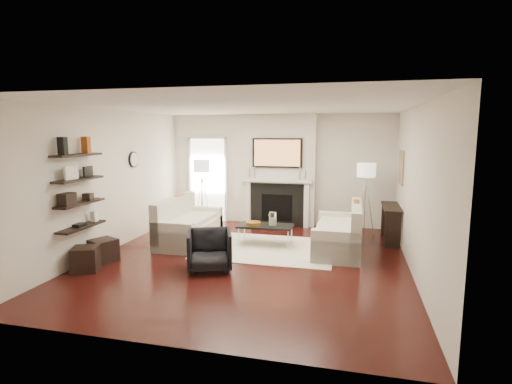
% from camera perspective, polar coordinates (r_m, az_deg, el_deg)
% --- Properties ---
extents(room_envelope, '(6.00, 6.00, 6.00)m').
position_cam_1_polar(room_envelope, '(6.93, -1.18, 0.92)').
color(room_envelope, '#330D0B').
rests_on(room_envelope, ground).
extents(chimney_breast, '(1.80, 0.25, 2.70)m').
position_cam_1_polar(chimney_breast, '(9.72, 3.20, 3.11)').
color(chimney_breast, silver).
rests_on(chimney_breast, floor).
extents(fireplace_surround, '(1.30, 0.02, 1.04)m').
position_cam_1_polar(fireplace_surround, '(9.70, 3.01, -1.85)').
color(fireplace_surround, black).
rests_on(fireplace_surround, floor).
extents(firebox, '(0.75, 0.02, 0.65)m').
position_cam_1_polar(firebox, '(9.71, 3.00, -2.26)').
color(firebox, black).
rests_on(firebox, floor).
extents(mantel_pilaster_l, '(0.12, 0.08, 1.10)m').
position_cam_1_polar(mantel_pilaster_l, '(9.83, -1.15, -1.53)').
color(mantel_pilaster_l, white).
rests_on(mantel_pilaster_l, floor).
extents(mantel_pilaster_r, '(0.12, 0.08, 1.10)m').
position_cam_1_polar(mantel_pilaster_r, '(9.56, 7.22, -1.88)').
color(mantel_pilaster_r, white).
rests_on(mantel_pilaster_r, floor).
extents(mantel_shelf, '(1.70, 0.18, 0.07)m').
position_cam_1_polar(mantel_shelf, '(9.56, 2.98, 1.64)').
color(mantel_shelf, white).
rests_on(mantel_shelf, chimney_breast).
extents(tv_body, '(1.20, 0.06, 0.70)m').
position_cam_1_polar(tv_body, '(9.53, 3.04, 5.60)').
color(tv_body, black).
rests_on(tv_body, chimney_breast).
extents(tv_screen, '(1.10, 0.00, 0.62)m').
position_cam_1_polar(tv_screen, '(9.50, 3.01, 5.59)').
color(tv_screen, '#BF723F').
rests_on(tv_screen, tv_body).
extents(candlestick_l_tall, '(0.04, 0.04, 0.30)m').
position_cam_1_polar(candlestick_l_tall, '(9.67, -0.20, 2.83)').
color(candlestick_l_tall, silver).
rests_on(candlestick_l_tall, mantel_shelf).
extents(candlestick_l_short, '(0.04, 0.04, 0.24)m').
position_cam_1_polar(candlestick_l_short, '(9.70, -0.95, 2.67)').
color(candlestick_l_short, silver).
rests_on(candlestick_l_short, mantel_shelf).
extents(candlestick_r_tall, '(0.04, 0.04, 0.30)m').
position_cam_1_polar(candlestick_r_tall, '(9.47, 6.28, 2.65)').
color(candlestick_r_tall, silver).
rests_on(candlestick_r_tall, mantel_shelf).
extents(candlestick_r_short, '(0.04, 0.04, 0.24)m').
position_cam_1_polar(candlestick_r_short, '(9.45, 7.06, 2.45)').
color(candlestick_r_short, silver).
rests_on(candlestick_r_short, mantel_shelf).
extents(hallway_panel, '(0.90, 0.02, 2.10)m').
position_cam_1_polar(hallway_panel, '(10.35, -6.83, 1.73)').
color(hallway_panel, white).
rests_on(hallway_panel, floor).
extents(door_trim_l, '(0.06, 0.06, 2.16)m').
position_cam_1_polar(door_trim_l, '(10.51, -9.32, 1.78)').
color(door_trim_l, white).
rests_on(door_trim_l, floor).
extents(door_trim_r, '(0.06, 0.06, 2.16)m').
position_cam_1_polar(door_trim_r, '(10.17, -4.34, 1.64)').
color(door_trim_r, white).
rests_on(door_trim_r, floor).
extents(door_trim_top, '(1.02, 0.06, 0.06)m').
position_cam_1_polar(door_trim_top, '(10.26, -6.98, 7.71)').
color(door_trim_top, white).
rests_on(door_trim_top, wall_back).
extents(rug, '(2.60, 2.00, 0.01)m').
position_cam_1_polar(rug, '(7.93, 1.59, -8.04)').
color(rug, beige).
rests_on(rug, floor).
extents(loveseat_left_base, '(0.85, 1.80, 0.42)m').
position_cam_1_polar(loveseat_left_base, '(8.44, -9.45, -5.69)').
color(loveseat_left_base, beige).
rests_on(loveseat_left_base, floor).
extents(loveseat_left_back, '(0.18, 1.80, 0.80)m').
position_cam_1_polar(loveseat_left_back, '(8.51, -11.58, -3.45)').
color(loveseat_left_back, beige).
rests_on(loveseat_left_back, floor).
extents(loveseat_left_arm_n, '(0.85, 0.18, 0.60)m').
position_cam_1_polar(loveseat_left_arm_n, '(7.71, -11.85, -6.44)').
color(loveseat_left_arm_n, beige).
rests_on(loveseat_left_arm_n, floor).
extents(loveseat_left_arm_s, '(0.85, 0.18, 0.60)m').
position_cam_1_polar(loveseat_left_arm_s, '(9.15, -7.47, -3.95)').
color(loveseat_left_arm_s, beige).
rests_on(loveseat_left_arm_s, floor).
extents(loveseat_left_cushion, '(0.63, 1.44, 0.10)m').
position_cam_1_polar(loveseat_left_cushion, '(8.37, -9.18, -3.99)').
color(loveseat_left_cushion, beige).
rests_on(loveseat_left_cushion, loveseat_left_base).
extents(pillow_left_orange, '(0.10, 0.42, 0.42)m').
position_cam_1_polar(pillow_left_orange, '(8.74, -10.78, -1.75)').
color(pillow_left_orange, '#954512').
rests_on(pillow_left_orange, loveseat_left_cushion).
extents(pillow_left_charcoal, '(0.10, 0.40, 0.40)m').
position_cam_1_polar(pillow_left_charcoal, '(8.21, -12.51, -2.54)').
color(pillow_left_charcoal, black).
rests_on(pillow_left_charcoal, loveseat_left_cushion).
extents(loveseat_right_base, '(0.85, 1.80, 0.42)m').
position_cam_1_polar(loveseat_right_base, '(7.88, 11.53, -6.77)').
color(loveseat_right_base, beige).
rests_on(loveseat_right_base, floor).
extents(loveseat_right_back, '(0.18, 1.80, 0.80)m').
position_cam_1_polar(loveseat_right_back, '(7.80, 14.07, -4.63)').
color(loveseat_right_back, beige).
rests_on(loveseat_right_back, floor).
extents(loveseat_right_arm_n, '(0.85, 0.18, 0.60)m').
position_cam_1_polar(loveseat_right_arm_n, '(7.08, 11.28, -7.78)').
color(loveseat_right_arm_n, beige).
rests_on(loveseat_right_arm_n, floor).
extents(loveseat_right_arm_s, '(0.85, 0.18, 0.60)m').
position_cam_1_polar(loveseat_right_arm_s, '(8.65, 11.77, -4.80)').
color(loveseat_right_arm_s, beige).
rests_on(loveseat_right_arm_s, floor).
extents(loveseat_right_cushion, '(0.63, 1.44, 0.10)m').
position_cam_1_polar(loveseat_right_cushion, '(7.82, 11.22, -4.92)').
color(loveseat_right_cushion, beige).
rests_on(loveseat_right_cushion, loveseat_right_base).
extents(pillow_right_orange, '(0.10, 0.42, 0.42)m').
position_cam_1_polar(pillow_right_orange, '(8.06, 14.12, -2.73)').
color(pillow_right_orange, '#954512').
rests_on(pillow_right_orange, loveseat_right_cushion).
extents(pillow_right_charcoal, '(0.10, 0.40, 0.40)m').
position_cam_1_polar(pillow_right_charcoal, '(7.47, 14.13, -3.69)').
color(pillow_right_charcoal, black).
rests_on(pillow_right_charcoal, loveseat_right_cushion).
extents(coffee_table, '(1.10, 0.55, 0.04)m').
position_cam_1_polar(coffee_table, '(8.06, 1.35, -4.87)').
color(coffee_table, black).
rests_on(coffee_table, floor).
extents(coffee_leg_nw, '(0.02, 0.02, 0.38)m').
position_cam_1_polar(coffee_leg_nw, '(8.02, -2.50, -6.48)').
color(coffee_leg_nw, silver).
rests_on(coffee_leg_nw, floor).
extents(coffee_leg_ne, '(0.02, 0.02, 0.38)m').
position_cam_1_polar(coffee_leg_ne, '(7.81, 4.61, -6.92)').
color(coffee_leg_ne, silver).
rests_on(coffee_leg_ne, floor).
extents(coffee_leg_sw, '(0.02, 0.02, 0.38)m').
position_cam_1_polar(coffee_leg_sw, '(8.43, -1.66, -5.73)').
color(coffee_leg_sw, silver).
rests_on(coffee_leg_sw, floor).
extents(coffee_leg_se, '(0.02, 0.02, 0.38)m').
position_cam_1_polar(coffee_leg_se, '(8.23, 5.10, -6.12)').
color(coffee_leg_se, silver).
rests_on(coffee_leg_se, floor).
extents(hurricane_glass, '(0.15, 0.15, 0.27)m').
position_cam_1_polar(hurricane_glass, '(7.99, 2.41, -3.81)').
color(hurricane_glass, white).
rests_on(hurricane_glass, coffee_table).
extents(hurricane_candle, '(0.11, 0.11, 0.16)m').
position_cam_1_polar(hurricane_candle, '(8.01, 2.41, -4.26)').
color(hurricane_candle, white).
rests_on(hurricane_candle, coffee_table).
extents(copper_bowl, '(0.31, 0.31, 0.05)m').
position_cam_1_polar(copper_bowl, '(8.10, -0.38, -4.46)').
color(copper_bowl, '#C18220').
rests_on(copper_bowl, coffee_table).
extents(armchair, '(0.90, 0.87, 0.73)m').
position_cam_1_polar(armchair, '(6.73, -6.67, -7.97)').
color(armchair, black).
rests_on(armchair, floor).
extents(lamp_left_post, '(0.02, 0.02, 1.20)m').
position_cam_1_polar(lamp_left_post, '(10.00, -7.68, -1.13)').
color(lamp_left_post, silver).
rests_on(lamp_left_post, floor).
extents(lamp_left_shade, '(0.40, 0.40, 0.30)m').
position_cam_1_polar(lamp_left_shade, '(9.90, -7.78, 3.72)').
color(lamp_left_shade, white).
rests_on(lamp_left_shade, lamp_left_post).
extents(lamp_left_leg_a, '(0.25, 0.02, 1.23)m').
position_cam_1_polar(lamp_left_leg_a, '(9.96, -7.09, -1.16)').
color(lamp_left_leg_a, silver).
rests_on(lamp_left_leg_a, floor).
extents(lamp_left_leg_b, '(0.14, 0.22, 1.23)m').
position_cam_1_polar(lamp_left_leg_b, '(10.11, -7.77, -1.03)').
color(lamp_left_leg_b, silver).
rests_on(lamp_left_leg_b, floor).
extents(lamp_left_leg_c, '(0.14, 0.22, 1.23)m').
position_cam_1_polar(lamp_left_leg_c, '(9.94, -8.17, -1.21)').
color(lamp_left_leg_c, silver).
rests_on(lamp_left_leg_c, floor).
extents(lamp_right_post, '(0.02, 0.02, 1.20)m').
position_cam_1_polar(lamp_right_post, '(9.16, 15.27, -2.26)').
color(lamp_right_post, silver).
rests_on(lamp_right_post, floor).
extents(lamp_right_shade, '(0.40, 0.40, 0.30)m').
position_cam_1_polar(lamp_right_shade, '(9.04, 15.49, 3.04)').
color(lamp_right_shade, white).
rests_on(lamp_right_shade, lamp_right_post).
extents(lamp_right_leg_a, '(0.25, 0.02, 1.23)m').
position_cam_1_polar(lamp_right_leg_a, '(9.16, 15.96, -2.29)').
color(lamp_right_leg_a, silver).
rests_on(lamp_right_leg_a, floor).
extents(lamp_right_leg_b, '(0.14, 0.22, 1.23)m').
position_cam_1_polar(lamp_right_leg_b, '(9.25, 14.92, -2.14)').
color(lamp_right_leg_b, silver).
rests_on(lamp_right_leg_b, floor).
extents(lamp_right_leg_c, '(0.14, 0.22, 1.23)m').
position_cam_1_polar(lamp_right_leg_c, '(9.06, 14.94, -2.36)').
color(lamp_right_leg_c, silver).
rests_on(lamp_right_leg_c, floor).
extents(console_top, '(0.35, 1.20, 0.04)m').
position_cam_1_polar(console_top, '(8.77, 18.77, -2.03)').
color(console_top, black).
rests_on(console_top, floor).
extents(console_leg_n, '(0.30, 0.04, 0.71)m').
position_cam_1_polar(console_leg_n, '(8.31, 18.96, -5.25)').
color(console_leg_n, black).
rests_on(console_leg_n, floor).
extents(console_leg_s, '(0.30, 0.04, 0.71)m').
position_cam_1_polar(console_leg_s, '(9.38, 18.38, -3.68)').
color(console_leg_s, black).
rests_on(console_leg_s, floor).
extents(wall_art, '(0.03, 0.70, 0.70)m').
position_cam_1_polar(wall_art, '(8.77, 20.02, 3.33)').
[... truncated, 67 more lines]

